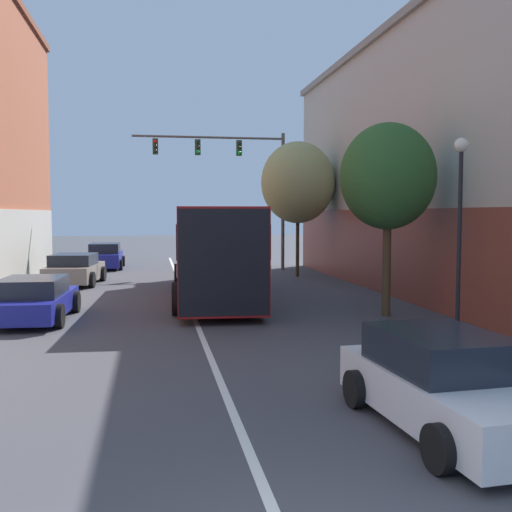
% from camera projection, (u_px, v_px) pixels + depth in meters
% --- Properties ---
extents(lane_center_line, '(0.14, 43.27, 0.01)m').
position_uv_depth(lane_center_line, '(189.00, 306.00, 19.73)').
color(lane_center_line, silver).
rests_on(lane_center_line, ground_plane).
extents(building_right_storefront, '(9.42, 25.83, 10.05)m').
position_uv_depth(building_right_storefront, '(502.00, 158.00, 22.78)').
color(building_right_storefront, '#B7B2A3').
rests_on(building_right_storefront, ground_plane).
extents(bus, '(3.23, 10.69, 3.23)m').
position_uv_depth(bus, '(214.00, 248.00, 21.16)').
color(bus, maroon).
rests_on(bus, ground_plane).
extents(hatchback_foreground, '(2.12, 4.06, 1.35)m').
position_uv_depth(hatchback_foreground, '(446.00, 384.00, 8.42)').
color(hatchback_foreground, silver).
rests_on(hatchback_foreground, ground_plane).
extents(parked_car_left_near, '(2.43, 4.12, 1.33)m').
position_uv_depth(parked_car_left_near, '(75.00, 270.00, 25.58)').
color(parked_car_left_near, slate).
rests_on(parked_car_left_near, ground_plane).
extents(parked_car_left_mid, '(1.99, 4.24, 1.41)m').
position_uv_depth(parked_car_left_mid, '(105.00, 256.00, 33.12)').
color(parked_car_left_mid, navy).
rests_on(parked_car_left_mid, ground_plane).
extents(parked_car_left_far, '(2.19, 4.23, 1.24)m').
position_uv_depth(parked_car_left_far, '(34.00, 300.00, 16.93)').
color(parked_car_left_far, navy).
rests_on(parked_car_left_far, ground_plane).
extents(traffic_signal_gantry, '(7.95, 0.36, 7.28)m').
position_uv_depth(traffic_signal_gantry, '(236.00, 169.00, 31.32)').
color(traffic_signal_gantry, '#514C47').
rests_on(traffic_signal_gantry, ground_plane).
extents(street_lamp, '(0.33, 0.33, 4.79)m').
position_uv_depth(street_lamp, '(460.00, 221.00, 13.95)').
color(street_lamp, black).
rests_on(street_lamp, ground_plane).
extents(street_tree_near, '(2.84, 2.56, 5.69)m').
position_uv_depth(street_tree_near, '(388.00, 177.00, 17.53)').
color(street_tree_near, '#4C3823').
rests_on(street_tree_near, ground_plane).
extents(street_tree_far, '(3.54, 3.19, 6.47)m').
position_uv_depth(street_tree_far, '(298.00, 183.00, 28.61)').
color(street_tree_far, '#3D2D1E').
rests_on(street_tree_far, ground_plane).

